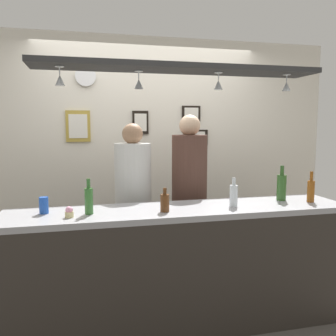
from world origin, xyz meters
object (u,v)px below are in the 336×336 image
(person_middle_brown_shirt, at_px, (189,185))
(bottle_soda_clear, at_px, (234,195))
(person_left_white_patterned_shirt, at_px, (133,193))
(bottle_beer_brown_stubby, at_px, (165,202))
(bottle_beer_green_import, at_px, (89,200))
(cupcake, at_px, (69,212))
(picture_frame_upper_small, at_px, (191,114))
(picture_frame_caricature, at_px, (78,126))
(picture_frame_lower_pair, at_px, (195,137))
(wall_clock, at_px, (85,76))
(bottle_beer_amber_tall, at_px, (311,190))
(drink_can, at_px, (44,205))
(picture_frame_crest, at_px, (140,122))
(bottle_champagne_green, at_px, (282,187))

(person_middle_brown_shirt, distance_m, bottle_soda_clear, 0.71)
(person_left_white_patterned_shirt, bearing_deg, bottle_beer_brown_stubby, -79.38)
(bottle_beer_green_import, height_order, cupcake, bottle_beer_green_import)
(picture_frame_upper_small, xyz_separation_m, picture_frame_caricature, (-1.29, 0.00, -0.15))
(person_middle_brown_shirt, height_order, picture_frame_lower_pair, person_middle_brown_shirt)
(cupcake, bearing_deg, person_middle_brown_shirt, 33.92)
(person_left_white_patterned_shirt, xyz_separation_m, wall_clock, (-0.40, 0.76, 1.16))
(bottle_beer_amber_tall, xyz_separation_m, drink_can, (-2.14, 0.10, -0.04))
(picture_frame_crest, bearing_deg, bottle_beer_green_import, -113.04)
(picture_frame_upper_small, bearing_deg, person_left_white_patterned_shirt, -136.19)
(bottle_soda_clear, xyz_separation_m, picture_frame_crest, (-0.51, 1.45, 0.58))
(bottle_beer_green_import, height_order, drink_can, bottle_beer_green_import)
(bottle_beer_green_import, relative_size, picture_frame_caricature, 0.76)
(bottle_soda_clear, relative_size, picture_frame_lower_pair, 0.77)
(person_left_white_patterned_shirt, height_order, picture_frame_caricature, picture_frame_caricature)
(bottle_soda_clear, height_order, picture_frame_upper_small, picture_frame_upper_small)
(person_middle_brown_shirt, xyz_separation_m, wall_clock, (-0.95, 0.76, 1.11))
(bottle_beer_brown_stubby, relative_size, wall_clock, 0.82)
(cupcake, bearing_deg, bottle_beer_brown_stubby, 0.82)
(bottle_beer_green_import, xyz_separation_m, cupcake, (-0.14, -0.06, -0.07))
(bottle_beer_amber_tall, xyz_separation_m, picture_frame_upper_small, (-0.61, 1.45, 0.68))
(bottle_beer_green_import, bearing_deg, person_left_white_patterned_shirt, 58.43)
(person_middle_brown_shirt, relative_size, bottle_beer_green_import, 6.58)
(bottle_champagne_green, xyz_separation_m, picture_frame_lower_pair, (-0.35, 1.32, 0.38))
(bottle_champagne_green, bearing_deg, person_middle_brown_shirt, 139.45)
(cupcake, bearing_deg, picture_frame_upper_small, 48.12)
(person_left_white_patterned_shirt, distance_m, wall_clock, 1.44)
(bottle_champagne_green, xyz_separation_m, picture_frame_caricature, (-1.69, 1.32, 0.51))
(bottle_beer_amber_tall, bearing_deg, bottle_soda_clear, -179.66)
(bottle_beer_brown_stubby, bearing_deg, wall_clock, 109.77)
(bottle_beer_amber_tall, relative_size, picture_frame_crest, 1.00)
(person_left_white_patterned_shirt, relative_size, picture_frame_caricature, 4.79)
(bottle_beer_green_import, bearing_deg, person_middle_brown_shirt, 35.04)
(picture_frame_lower_pair, relative_size, wall_clock, 1.36)
(person_left_white_patterned_shirt, relative_size, bottle_soda_clear, 7.08)
(picture_frame_crest, bearing_deg, picture_frame_caricature, 180.00)
(bottle_beer_amber_tall, bearing_deg, picture_frame_caricature, 142.63)
(drink_can, relative_size, picture_frame_crest, 0.47)
(drink_can, xyz_separation_m, picture_frame_caricature, (0.25, 1.35, 0.57))
(picture_frame_upper_small, height_order, picture_frame_caricature, picture_frame_upper_small)
(bottle_champagne_green, xyz_separation_m, cupcake, (-1.76, -0.18, -0.08))
(drink_can, relative_size, cupcake, 1.56)
(bottle_champagne_green, bearing_deg, picture_frame_lower_pair, 104.97)
(bottle_beer_green_import, relative_size, cupcake, 3.33)
(person_middle_brown_shirt, distance_m, drink_can, 1.41)
(bottle_beer_brown_stubby, distance_m, picture_frame_caricature, 1.71)
(person_middle_brown_shirt, xyz_separation_m, bottle_beer_green_import, (-0.96, -0.68, 0.04))
(picture_frame_upper_small, distance_m, wall_clock, 1.26)
(cupcake, relative_size, picture_frame_crest, 0.30)
(bottle_beer_amber_tall, xyz_separation_m, bottle_beer_brown_stubby, (-1.27, -0.05, -0.03))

